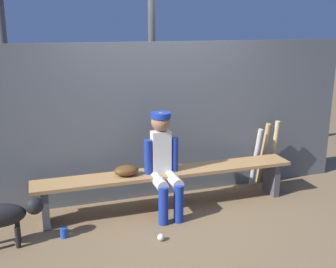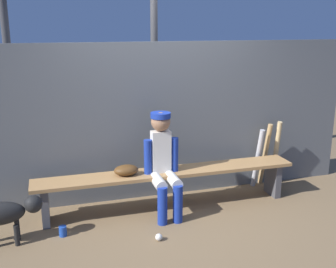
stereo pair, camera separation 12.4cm
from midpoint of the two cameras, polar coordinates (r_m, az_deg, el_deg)
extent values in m
plane|color=brown|center=(5.05, -0.71, -10.18)|extent=(30.00, 30.00, 0.00)
cube|color=#595E63|center=(5.11, -2.16, 1.71)|extent=(5.18, 0.03, 1.95)
cube|color=#AD7F4C|center=(4.87, -0.73, -5.35)|extent=(3.13, 0.36, 0.04)
cube|color=#4C4C51|center=(4.77, -17.39, -9.62)|extent=(0.08, 0.29, 0.43)
cube|color=#4C4C51|center=(5.52, 13.50, -5.91)|extent=(0.08, 0.29, 0.43)
cube|color=silver|center=(4.76, -1.75, -2.47)|extent=(0.22, 0.13, 0.49)
sphere|color=#9E7051|center=(4.67, -1.78, 1.69)|extent=(0.22, 0.22, 0.22)
cylinder|color=#193399|center=(4.65, -1.79, 2.61)|extent=(0.23, 0.23, 0.06)
cylinder|color=silver|center=(4.66, -2.12, -6.58)|extent=(0.13, 0.38, 0.13)
cylinder|color=#193399|center=(4.58, -1.43, -9.94)|extent=(0.11, 0.11, 0.43)
cylinder|color=#193399|center=(4.72, -3.54, -3.30)|extent=(0.09, 0.09, 0.42)
cylinder|color=silver|center=(4.71, 0.00, -6.34)|extent=(0.13, 0.38, 0.13)
cylinder|color=#193399|center=(4.63, 0.74, -9.65)|extent=(0.11, 0.11, 0.43)
cylinder|color=#193399|center=(4.81, 0.16, -2.93)|extent=(0.09, 0.09, 0.42)
ellipsoid|color=#593819|center=(4.73, -6.54, -5.06)|extent=(0.28, 0.20, 0.12)
cylinder|color=#B7B7BC|center=(5.63, 11.45, -3.24)|extent=(0.09, 0.21, 0.83)
cylinder|color=tan|center=(5.75, 12.42, -2.67)|extent=(0.10, 0.22, 0.88)
cylinder|color=tan|center=(5.78, 13.83, -2.50)|extent=(0.07, 0.17, 0.91)
sphere|color=white|center=(4.34, -1.84, -14.12)|extent=(0.07, 0.07, 0.07)
cylinder|color=#1E47AD|center=(4.53, -15.01, -13.06)|extent=(0.08, 0.08, 0.11)
cylinder|color=#1E47AD|center=(4.84, -2.13, -4.57)|extent=(0.08, 0.08, 0.11)
cylinder|color=#3F3F42|center=(5.66, -21.86, 5.63)|extent=(0.10, 0.10, 2.66)
cylinder|color=#3F3F42|center=(5.86, -2.82, 6.97)|extent=(0.10, 0.10, 2.66)
sphere|color=black|center=(4.38, -18.83, -9.37)|extent=(0.18, 0.18, 0.18)
cylinder|color=black|center=(4.57, -20.82, -12.56)|extent=(0.05, 0.05, 0.22)
cylinder|color=black|center=(4.46, -20.88, -13.25)|extent=(0.05, 0.05, 0.22)
camera|label=1|loc=(0.06, -90.75, -0.20)|focal=43.96mm
camera|label=2|loc=(0.06, 89.25, 0.20)|focal=43.96mm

